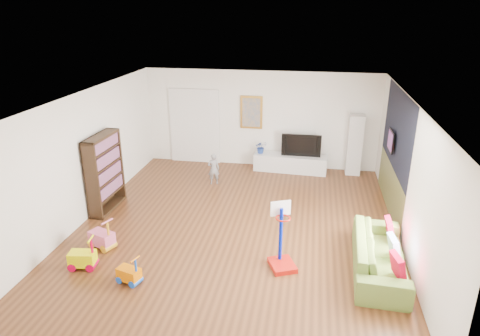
% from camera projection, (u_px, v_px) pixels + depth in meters
% --- Properties ---
extents(floor, '(6.50, 7.50, 0.00)m').
position_uv_depth(floor, '(237.00, 226.00, 8.98)').
color(floor, brown).
rests_on(floor, ground).
extents(ceiling, '(6.50, 7.50, 0.00)m').
position_uv_depth(ceiling, '(236.00, 98.00, 8.02)').
color(ceiling, white).
rests_on(ceiling, ground).
extents(wall_back, '(6.50, 0.00, 2.70)m').
position_uv_depth(wall_back, '(260.00, 119.00, 11.95)').
color(wall_back, white).
rests_on(wall_back, ground).
extents(wall_front, '(6.50, 0.00, 2.70)m').
position_uv_depth(wall_front, '(180.00, 275.00, 5.05)').
color(wall_front, silver).
rests_on(wall_front, ground).
extents(wall_left, '(0.00, 7.50, 2.70)m').
position_uv_depth(wall_left, '(85.00, 156.00, 9.02)').
color(wall_left, silver).
rests_on(wall_left, ground).
extents(wall_right, '(0.00, 7.50, 2.70)m').
position_uv_depth(wall_right, '(408.00, 176.00, 7.98)').
color(wall_right, white).
rests_on(wall_right, ground).
extents(navy_accent, '(0.01, 3.20, 1.70)m').
position_uv_depth(navy_accent, '(398.00, 130.00, 9.10)').
color(navy_accent, black).
rests_on(navy_accent, wall_right).
extents(olive_wainscot, '(0.01, 3.20, 1.00)m').
position_uv_depth(olive_wainscot, '(390.00, 188.00, 9.58)').
color(olive_wainscot, brown).
rests_on(olive_wainscot, wall_right).
extents(doorway, '(1.45, 0.06, 2.10)m').
position_uv_depth(doorway, '(195.00, 127.00, 12.33)').
color(doorway, white).
rests_on(doorway, ground).
extents(painting_back, '(0.62, 0.06, 0.92)m').
position_uv_depth(painting_back, '(251.00, 112.00, 11.89)').
color(painting_back, gold).
rests_on(painting_back, wall_back).
extents(artwork_right, '(0.04, 0.56, 0.46)m').
position_uv_depth(artwork_right, '(391.00, 141.00, 9.40)').
color(artwork_right, '#7F3F8C').
rests_on(artwork_right, wall_right).
extents(media_console, '(2.03, 0.62, 0.47)m').
position_uv_depth(media_console, '(290.00, 163.00, 11.88)').
color(media_console, silver).
rests_on(media_console, ground).
extents(tall_cabinet, '(0.39, 0.39, 1.64)m').
position_uv_depth(tall_cabinet, '(355.00, 145.00, 11.50)').
color(tall_cabinet, silver).
rests_on(tall_cabinet, ground).
extents(bookshelf, '(0.33, 1.19, 1.73)m').
position_uv_depth(bookshelf, '(105.00, 173.00, 9.46)').
color(bookshelf, '#301F11').
rests_on(bookshelf, ground).
extents(sofa, '(0.96, 2.21, 0.63)m').
position_uv_depth(sofa, '(380.00, 255.00, 7.36)').
color(sofa, olive).
rests_on(sofa, ground).
extents(basketball_hoop, '(0.59, 0.63, 1.21)m').
position_uv_depth(basketball_hoop, '(283.00, 237.00, 7.34)').
color(basketball_hoop, '#AB130A').
rests_on(basketball_hoop, ground).
extents(ride_on_yellow, '(0.48, 0.34, 0.59)m').
position_uv_depth(ride_on_yellow, '(82.00, 253.00, 7.44)').
color(ride_on_yellow, '#E6EA00').
rests_on(ride_on_yellow, ground).
extents(ride_on_orange, '(0.43, 0.34, 0.51)m').
position_uv_depth(ride_on_orange, '(129.00, 269.00, 7.05)').
color(ride_on_orange, '#D76B00').
rests_on(ride_on_orange, ground).
extents(ride_on_pink, '(0.54, 0.44, 0.62)m').
position_uv_depth(ride_on_pink, '(101.00, 233.00, 8.06)').
color(ride_on_pink, '#D85C85').
rests_on(ride_on_pink, ground).
extents(child, '(0.35, 0.28, 0.82)m').
position_uv_depth(child, '(214.00, 169.00, 10.95)').
color(child, slate).
rests_on(child, ground).
extents(tv, '(1.07, 0.14, 0.62)m').
position_uv_depth(tv, '(301.00, 144.00, 11.70)').
color(tv, black).
rests_on(tv, media_console).
extents(vase_plant, '(0.38, 0.36, 0.35)m').
position_uv_depth(vase_plant, '(261.00, 147.00, 11.90)').
color(vase_plant, navy).
rests_on(vase_plant, media_console).
extents(pillow_left, '(0.19, 0.40, 0.38)m').
position_uv_depth(pillow_left, '(398.00, 266.00, 6.71)').
color(pillow_left, '#B30628').
rests_on(pillow_left, sofa).
extents(pillow_center, '(0.15, 0.40, 0.39)m').
position_uv_depth(pillow_center, '(394.00, 247.00, 7.24)').
color(pillow_center, white).
rests_on(pillow_center, sofa).
extents(pillow_right, '(0.10, 0.38, 0.38)m').
position_uv_depth(pillow_right, '(390.00, 229.00, 7.84)').
color(pillow_right, '#AA0C30').
rests_on(pillow_right, sofa).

